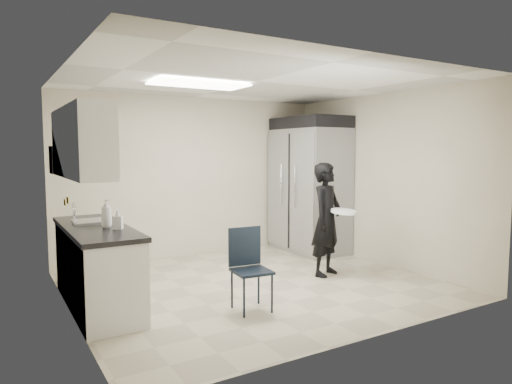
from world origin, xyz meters
TOP-DOWN VIEW (x-y plane):
  - floor at (0.00, 0.00)m, footprint 4.50×4.50m
  - ceiling at (0.00, 0.00)m, footprint 4.50×4.50m
  - back_wall at (0.00, 2.00)m, footprint 4.50×0.00m
  - left_wall at (-2.25, 0.00)m, footprint 0.00×4.00m
  - right_wall at (2.25, 0.00)m, footprint 0.00×4.00m
  - ceiling_panel at (-0.60, 0.40)m, footprint 1.20×0.60m
  - lower_counter at (-1.95, 0.20)m, footprint 0.60×1.90m
  - countertop at (-1.95, 0.20)m, footprint 0.64×1.95m
  - sink at (-1.93, 0.45)m, footprint 0.42×0.40m
  - faucet at (-2.13, 0.45)m, footprint 0.02×0.02m
  - upper_cabinets at (-2.08, 0.20)m, footprint 0.35×1.80m
  - towel_dispenser at (-2.14, 1.35)m, footprint 0.22×0.30m
  - notice_sticker_left at (-2.24, 0.10)m, footprint 0.00×0.12m
  - notice_sticker_right at (-2.24, 0.30)m, footprint 0.00×0.12m
  - commercial_fridge at (1.83, 1.27)m, footprint 0.80×1.35m
  - fridge_compressor at (1.83, 1.27)m, footprint 0.80×1.35m
  - folding_chair at (-0.54, -0.80)m, footprint 0.42×0.42m
  - man_tuxedo at (1.08, -0.10)m, footprint 0.68×0.58m
  - bucket_lid at (1.18, -0.33)m, footprint 0.45×0.45m
  - soap_bottle_a at (-1.86, 0.06)m, footprint 0.16×0.16m
  - soap_bottle_b at (-1.79, -0.13)m, footprint 0.13×0.13m

SIDE VIEW (x-z plane):
  - floor at x=0.00m, z-range 0.00..0.00m
  - lower_counter at x=-1.95m, z-range 0.00..0.86m
  - folding_chair at x=-0.54m, z-range 0.00..0.87m
  - man_tuxedo at x=1.08m, z-range 0.00..1.57m
  - sink at x=-1.93m, z-range 0.80..0.94m
  - countertop at x=-1.95m, z-range 0.86..0.91m
  - bucket_lid at x=1.18m, z-range 0.90..0.94m
  - soap_bottle_b at x=-1.79m, z-range 0.91..1.12m
  - faucet at x=-2.13m, z-range 0.90..1.14m
  - commercial_fridge at x=1.83m, z-range 0.00..2.10m
  - soap_bottle_a at x=-1.86m, z-range 0.91..1.21m
  - notice_sticker_right at x=-2.24m, z-range 1.15..1.21m
  - notice_sticker_left at x=-2.24m, z-range 1.19..1.25m
  - back_wall at x=0.00m, z-range -0.95..3.55m
  - left_wall at x=-2.25m, z-range -0.70..3.30m
  - right_wall at x=2.25m, z-range -0.70..3.30m
  - towel_dispenser at x=-2.14m, z-range 1.45..1.80m
  - upper_cabinets at x=-2.08m, z-range 1.45..2.20m
  - fridge_compressor at x=1.83m, z-range 2.10..2.30m
  - ceiling_panel at x=-0.60m, z-range 2.56..2.58m
  - ceiling at x=0.00m, z-range 2.60..2.60m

